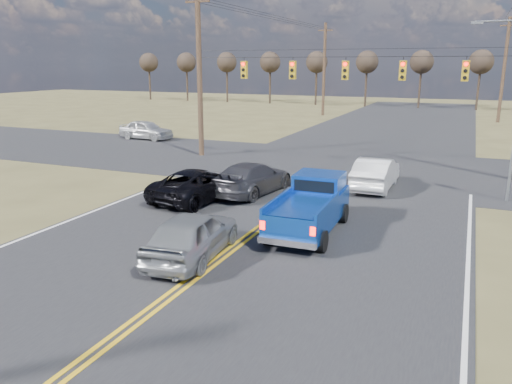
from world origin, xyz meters
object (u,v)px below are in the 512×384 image
at_px(pickup_truck, 311,207).
at_px(silver_suv, 192,235).
at_px(dgrey_car_queue, 252,178).
at_px(white_car_queue, 376,173).
at_px(cross_car_west, 146,130).
at_px(black_suv, 199,184).

bearing_deg(pickup_truck, silver_suv, -126.14).
bearing_deg(dgrey_car_queue, white_car_queue, -140.29).
relative_size(pickup_truck, cross_car_west, 1.15).
xyz_separation_m(white_car_queue, dgrey_car_queue, (-4.89, -3.09, -0.03)).
distance_m(dgrey_car_queue, cross_car_west, 18.56).
bearing_deg(dgrey_car_queue, black_suv, 56.91).
bearing_deg(silver_suv, cross_car_west, -58.07).
distance_m(pickup_truck, cross_car_west, 24.22).
xyz_separation_m(silver_suv, white_car_queue, (3.46, 10.83, 0.00)).
xyz_separation_m(pickup_truck, dgrey_car_queue, (-3.95, 4.07, -0.19)).
height_order(pickup_truck, dgrey_car_queue, pickup_truck).
relative_size(silver_suv, dgrey_car_queue, 0.88).
xyz_separation_m(black_suv, dgrey_car_queue, (1.64, 1.92, 0.03)).
distance_m(pickup_truck, silver_suv, 4.46).
bearing_deg(black_suv, cross_car_west, -40.72).
height_order(white_car_queue, cross_car_west, cross_car_west).
distance_m(black_suv, dgrey_car_queue, 2.53).
height_order(pickup_truck, white_car_queue, pickup_truck).
height_order(silver_suv, black_suv, silver_suv).
relative_size(silver_suv, black_suv, 0.88).
bearing_deg(white_car_queue, silver_suv, 72.79).
distance_m(black_suv, cross_car_west, 18.72).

